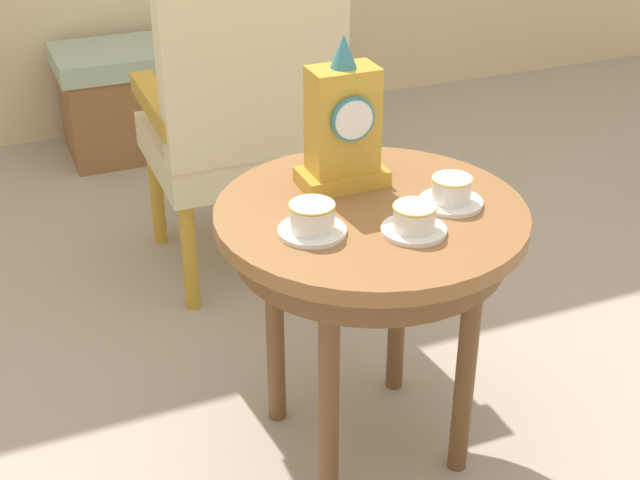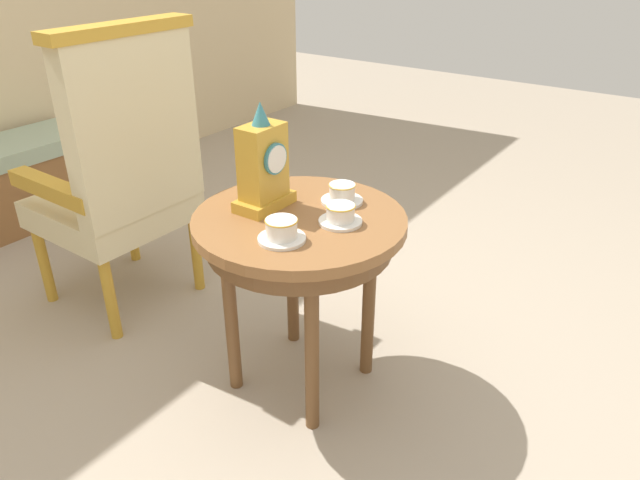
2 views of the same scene
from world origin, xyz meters
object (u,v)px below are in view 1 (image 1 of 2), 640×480
Objects in this scene: teacup_right at (414,220)px; teacup_center at (451,192)px; mantel_clock at (343,127)px; window_bench at (183,92)px; armchair at (244,98)px; side_table at (370,241)px; teacup_left at (312,220)px.

teacup_center reaches higher than teacup_right.
window_bench is at bearing 86.93° from mantel_clock.
window_bench is (-0.07, 2.05, -0.44)m from teacup_center.
armchair is at bearing 100.49° from teacup_center.
side_table reaches higher than window_bench.
side_table is 0.25m from mantel_clock.
teacup_left is at bearing -128.47° from mantel_clock.
teacup_center is at bearing -45.81° from mantel_clock.
teacup_left is 0.20m from teacup_right.
mantel_clock reaches higher than teacup_center.
armchair is 1.21m from window_bench.
mantel_clock is at bearing 94.31° from side_table.
armchair is at bearing 92.09° from teacup_right.
mantel_clock is (-0.01, 0.13, 0.21)m from side_table.
teacup_left is 0.41× the size of mantel_clock.
teacup_left is 0.14× the size of window_bench.
mantel_clock is at bearing 134.19° from teacup_center.
teacup_center is at bearing 1.19° from teacup_left.
mantel_clock is (-0.04, 0.26, 0.11)m from teacup_right.
teacup_center is (0.32, 0.01, -0.00)m from teacup_left.
mantel_clock is 0.33× the size of window_bench.
armchair reaches higher than teacup_right.
armchair is at bearing 90.24° from side_table.
side_table is 1.97× the size of mantel_clock.
teacup_right is 0.15m from teacup_center.
window_bench is (0.09, 1.15, -0.37)m from armchair.
teacup_left is at bearing -99.56° from armchair.
window_bench is (0.25, 2.05, -0.44)m from teacup_left.
side_table is at bearing -92.60° from window_bench.
teacup_center is 2.10m from window_bench.
side_table is 0.20m from teacup_left.
teacup_right is at bearing -91.58° from window_bench.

